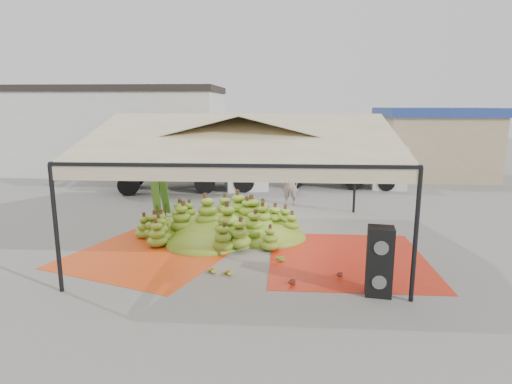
# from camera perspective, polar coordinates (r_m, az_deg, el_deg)

# --- Properties ---
(ground) EXTENTS (90.00, 90.00, 0.00)m
(ground) POSITION_cam_1_polar(r_m,az_deg,el_deg) (13.75, -1.24, -6.56)
(ground) COLOR slate
(ground) RESTS_ON ground
(canopy_tent) EXTENTS (8.10, 8.10, 4.00)m
(canopy_tent) POSITION_cam_1_polar(r_m,az_deg,el_deg) (13.10, -1.30, 7.29)
(canopy_tent) COLOR black
(canopy_tent) RESTS_ON ground
(building_white) EXTENTS (14.30, 6.30, 5.40)m
(building_white) POSITION_cam_1_polar(r_m,az_deg,el_deg) (29.26, -18.89, 7.89)
(building_white) COLOR silver
(building_white) RESTS_ON ground
(building_tan) EXTENTS (6.30, 5.30, 4.10)m
(building_tan) POSITION_cam_1_polar(r_m,az_deg,el_deg) (27.57, 22.55, 6.11)
(building_tan) COLOR tan
(building_tan) RESTS_ON ground
(tarp_left) EXTENTS (5.32, 5.20, 0.01)m
(tarp_left) POSITION_cam_1_polar(r_m,az_deg,el_deg) (12.84, -14.29, -8.23)
(tarp_left) COLOR red
(tarp_left) RESTS_ON ground
(tarp_right) EXTENTS (4.39, 4.60, 0.01)m
(tarp_right) POSITION_cam_1_polar(r_m,az_deg,el_deg) (12.51, 12.10, -8.66)
(tarp_right) COLOR red
(tarp_right) RESTS_ON ground
(banana_heap) EXTENTS (6.76, 5.89, 1.29)m
(banana_heap) POSITION_cam_1_polar(r_m,az_deg,el_deg) (14.22, -4.48, -3.27)
(banana_heap) COLOR #587C1A
(banana_heap) RESTS_ON ground
(hand_yellow_a) EXTENTS (0.59, 0.55, 0.22)m
(hand_yellow_a) POSITION_cam_1_polar(r_m,az_deg,el_deg) (11.23, -6.27, -10.30)
(hand_yellow_a) COLOR gold
(hand_yellow_a) RESTS_ON ground
(hand_yellow_b) EXTENTS (0.57, 0.53, 0.21)m
(hand_yellow_b) POSITION_cam_1_polar(r_m,az_deg,el_deg) (11.07, -4.13, -10.61)
(hand_yellow_b) COLOR gold
(hand_yellow_b) RESTS_ON ground
(hand_red_a) EXTENTS (0.41, 0.35, 0.17)m
(hand_red_a) POSITION_cam_1_polar(r_m,az_deg,el_deg) (11.21, 10.69, -10.60)
(hand_red_a) COLOR #541E13
(hand_red_a) RESTS_ON ground
(hand_red_b) EXTENTS (0.47, 0.41, 0.19)m
(hand_red_b) POSITION_cam_1_polar(r_m,az_deg,el_deg) (10.62, 4.35, -11.66)
(hand_red_b) COLOR #5D1D15
(hand_red_b) RESTS_ON ground
(hand_green) EXTENTS (0.63, 0.61, 0.22)m
(hand_green) POSITION_cam_1_polar(r_m,az_deg,el_deg) (12.11, 2.97, -8.56)
(hand_green) COLOR #5A831B
(hand_green) RESTS_ON ground
(hanging_bunches) EXTENTS (3.24, 0.24, 0.20)m
(hanging_bunches) POSITION_cam_1_polar(r_m,az_deg,el_deg) (12.30, -4.60, 3.79)
(hanging_bunches) COLOR #4B831B
(hanging_bunches) RESTS_ON ground
(speaker_stack) EXTENTS (0.65, 0.59, 1.60)m
(speaker_stack) POSITION_cam_1_polar(r_m,az_deg,el_deg) (10.18, 16.14, -8.86)
(speaker_stack) COLOR black
(speaker_stack) RESTS_ON ground
(banana_leaves) EXTENTS (0.96, 1.36, 3.70)m
(banana_leaves) POSITION_cam_1_polar(r_m,az_deg,el_deg) (15.43, -11.73, -4.77)
(banana_leaves) COLOR #3C7820
(banana_leaves) RESTS_ON ground
(vendor) EXTENTS (0.74, 0.52, 1.90)m
(vendor) POSITION_cam_1_polar(r_m,az_deg,el_deg) (18.51, 4.57, 1.18)
(vendor) COLOR gray
(vendor) RESTS_ON ground
(truck_left) EXTENTS (7.94, 4.07, 2.60)m
(truck_left) POSITION_cam_1_polar(r_m,az_deg,el_deg) (22.03, -7.82, 4.49)
(truck_left) COLOR #4F371A
(truck_left) RESTS_ON ground
(truck_right) EXTENTS (6.44, 2.59, 2.16)m
(truck_right) POSITION_cam_1_polar(r_m,az_deg,el_deg) (23.12, 12.16, 3.99)
(truck_right) COLOR #4C2A19
(truck_right) RESTS_ON ground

